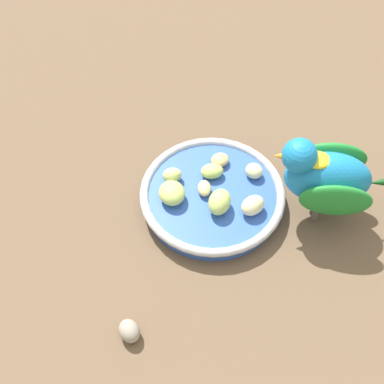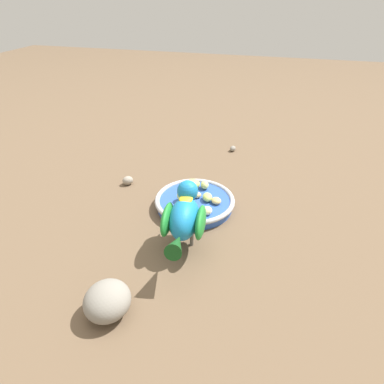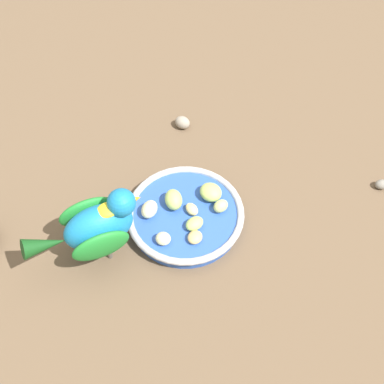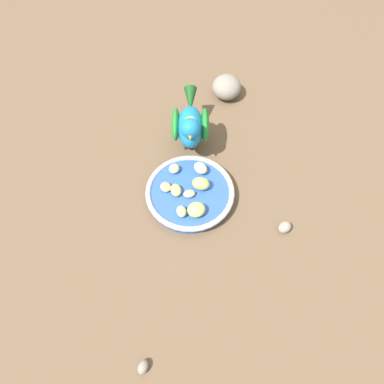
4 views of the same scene
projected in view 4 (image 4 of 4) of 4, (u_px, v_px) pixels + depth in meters
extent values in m
plane|color=brown|center=(192.00, 206.00, 0.71)|extent=(4.00, 4.00, 0.00)
cylinder|color=#2D56B7|center=(190.00, 194.00, 0.72)|extent=(0.18, 0.18, 0.02)
torus|color=#B7BABF|center=(190.00, 191.00, 0.71)|extent=(0.19, 0.19, 0.01)
ellipsoid|color=#B2CC66|center=(201.00, 184.00, 0.70)|extent=(0.04, 0.03, 0.03)
ellipsoid|color=#E5C67F|center=(189.00, 194.00, 0.70)|extent=(0.03, 0.02, 0.01)
ellipsoid|color=beige|center=(201.00, 168.00, 0.73)|extent=(0.04, 0.04, 0.02)
ellipsoid|color=#B2CC66|center=(176.00, 190.00, 0.70)|extent=(0.03, 0.04, 0.02)
ellipsoid|color=beige|center=(174.00, 169.00, 0.73)|extent=(0.03, 0.03, 0.02)
ellipsoid|color=tan|center=(166.00, 187.00, 0.71)|extent=(0.03, 0.03, 0.01)
ellipsoid|color=#C6D17A|center=(181.00, 211.00, 0.67)|extent=(0.03, 0.03, 0.02)
ellipsoid|color=#B2CC66|center=(196.00, 210.00, 0.67)|extent=(0.05, 0.05, 0.02)
cylinder|color=#59544C|center=(196.00, 144.00, 0.78)|extent=(0.01, 0.01, 0.03)
cylinder|color=#59544C|center=(185.00, 144.00, 0.78)|extent=(0.01, 0.01, 0.03)
ellipsoid|color=#197AB7|center=(190.00, 127.00, 0.74)|extent=(0.07, 0.11, 0.07)
ellipsoid|color=#1E7F2D|center=(205.00, 124.00, 0.74)|extent=(0.03, 0.09, 0.05)
ellipsoid|color=#1E7F2D|center=(176.00, 124.00, 0.74)|extent=(0.03, 0.09, 0.05)
cone|color=#144719|center=(190.00, 100.00, 0.78)|extent=(0.04, 0.07, 0.05)
sphere|color=#197AB7|center=(190.00, 128.00, 0.69)|extent=(0.05, 0.05, 0.04)
cone|color=orange|center=(190.00, 137.00, 0.68)|extent=(0.02, 0.02, 0.02)
ellipsoid|color=yellow|center=(190.00, 122.00, 0.70)|extent=(0.03, 0.04, 0.01)
ellipsoid|color=gray|center=(227.00, 87.00, 0.87)|extent=(0.08, 0.08, 0.06)
ellipsoid|color=gray|center=(143.00, 367.00, 0.54)|extent=(0.02, 0.03, 0.02)
ellipsoid|color=gray|center=(285.00, 227.00, 0.67)|extent=(0.04, 0.04, 0.02)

